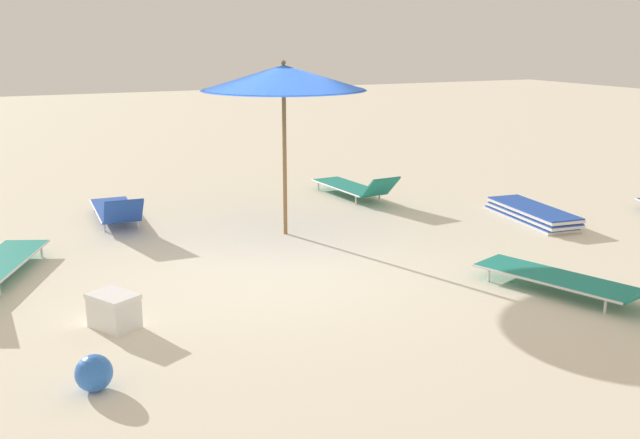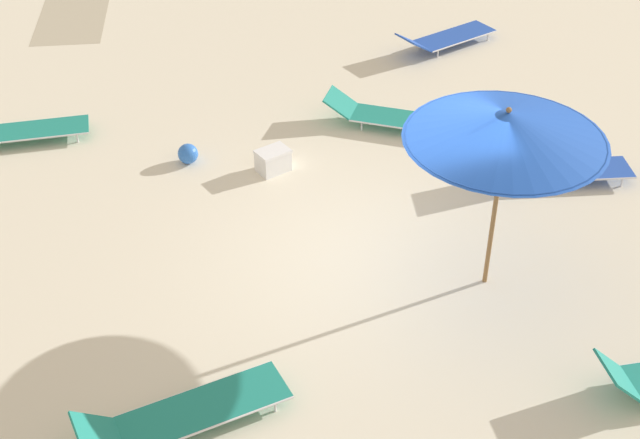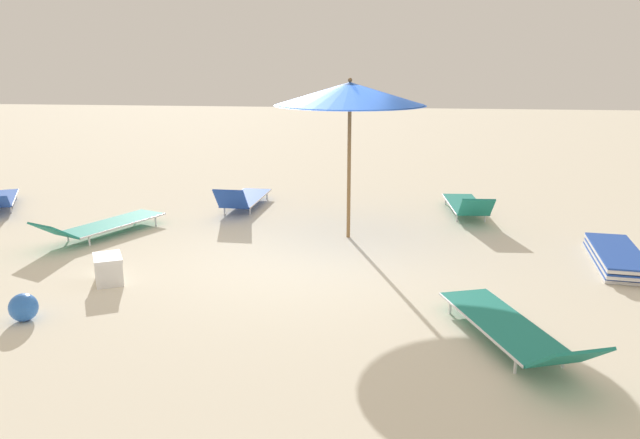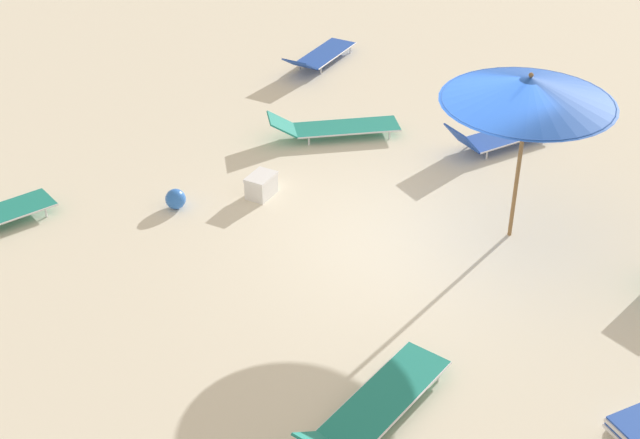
# 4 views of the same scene
# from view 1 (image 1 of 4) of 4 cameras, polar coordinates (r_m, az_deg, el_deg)

# --- Properties ---
(ground_plane) EXTENTS (60.00, 60.00, 0.16)m
(ground_plane) POSITION_cam_1_polar(r_m,az_deg,el_deg) (9.64, -3.17, -3.89)
(ground_plane) COLOR beige
(beach_umbrella) EXTENTS (2.44, 2.44, 2.61)m
(beach_umbrella) POSITION_cam_1_polar(r_m,az_deg,el_deg) (10.57, -2.93, 11.23)
(beach_umbrella) COLOR olive
(beach_umbrella) RESTS_ON ground_plane
(lounger_stack) EXTENTS (0.81, 1.97, 0.24)m
(lounger_stack) POSITION_cam_1_polar(r_m,az_deg,el_deg) (12.19, 16.60, 0.45)
(lounger_stack) COLOR blue
(lounger_stack) RESTS_ON ground_plane
(sun_lounger_under_umbrella) EXTENTS (1.38, 2.39, 0.52)m
(sun_lounger_under_umbrella) POSITION_cam_1_polar(r_m,az_deg,el_deg) (8.84, 19.62, -4.52)
(sun_lounger_under_umbrella) COLOR #1E8475
(sun_lounger_under_umbrella) RESTS_ON ground_plane
(sun_lounger_beside_umbrella) EXTENTS (0.68, 2.14, 0.60)m
(sun_lounger_beside_umbrella) POSITION_cam_1_polar(r_m,az_deg,el_deg) (11.99, -15.97, 0.74)
(sun_lounger_beside_umbrella) COLOR blue
(sun_lounger_beside_umbrella) RESTS_ON ground_plane
(sun_lounger_mid_beach_pair_a) EXTENTS (0.79, 2.22, 0.56)m
(sun_lounger_mid_beach_pair_a) POSITION_cam_1_polar(r_m,az_deg,el_deg) (13.33, 2.77, 2.64)
(sun_lounger_mid_beach_pair_a) COLOR #1E8475
(sun_lounger_mid_beach_pair_a) RESTS_ON ground_plane
(beach_ball) EXTENTS (0.32, 0.32, 0.32)m
(beach_ball) POSITION_cam_1_polar(r_m,az_deg,el_deg) (6.54, -17.64, -11.62)
(beach_ball) COLOR blue
(beach_ball) RESTS_ON ground_plane
(cooler_box) EXTENTS (0.55, 0.61, 0.37)m
(cooler_box) POSITION_cam_1_polar(r_m,az_deg,el_deg) (7.78, -16.15, -7.01)
(cooler_box) COLOR white
(cooler_box) RESTS_ON ground_plane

